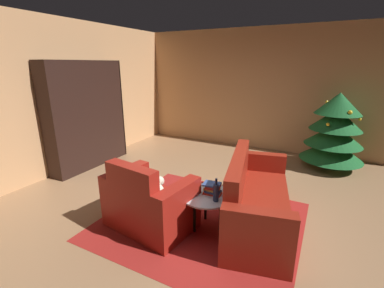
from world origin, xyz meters
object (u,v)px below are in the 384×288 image
Objects in this scene: bottle_on_table at (216,192)px; decorated_tree at (334,131)px; couch_red at (255,201)px; armchair_red at (149,204)px; book_stack_on_table at (212,189)px; coffee_table at (207,198)px; bookshelf_unit at (92,117)px.

decorated_tree reaches higher than bottle_on_table.
armchair_red is at bearing -148.77° from couch_red.
book_stack_on_table is 0.16× the size of decorated_tree.
coffee_table is 3.27m from decorated_tree.
armchair_red is 0.82m from book_stack_on_table.
coffee_table is at bearing -18.60° from bookshelf_unit.
bottle_on_table is (0.10, -0.14, 0.04)m from book_stack_on_table.
bottle_on_table is 0.19× the size of decorated_tree.
couch_red reaches higher than coffee_table.
coffee_table is 0.44× the size of decorated_tree.
decorated_tree reaches higher than coffee_table.
bookshelf_unit is 8.64× the size of book_stack_on_table.
book_stack_on_table is at bearing -113.99° from decorated_tree.
book_stack_on_table is (3.01, -0.95, -0.45)m from bookshelf_unit.
bottle_on_table is at bearing -111.40° from decorated_tree.
couch_red is 0.64m from coffee_table.
decorated_tree is (2.00, 3.27, 0.43)m from armchair_red.
bottle_on_table reaches higher than book_stack_on_table.
book_stack_on_table reaches higher than coffee_table.
couch_red is 7.01× the size of bottle_on_table.
couch_red is at bearing -108.20° from decorated_tree.
armchair_red is 1.73× the size of coffee_table.
couch_red is at bearing -10.03° from bookshelf_unit.
armchair_red is 0.73m from coffee_table.
bookshelf_unit is 4.74m from decorated_tree.
bookshelf_unit reaches higher than coffee_table.
coffee_table is 2.77× the size of book_stack_on_table.
armchair_red is (2.31, -1.31, -0.66)m from bookshelf_unit.
bookshelf_unit is 3.58m from couch_red.
decorated_tree is at bearing 24.46° from bookshelf_unit.
armchair_red is at bearing -154.07° from coffee_table.
armchair_red reaches higher than coffee_table.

